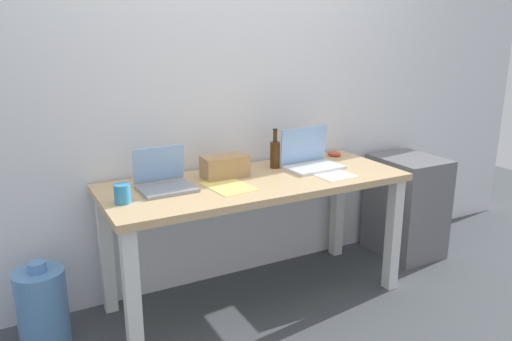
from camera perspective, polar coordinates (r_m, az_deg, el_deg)
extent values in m
plane|color=#42474C|center=(3.12, 0.00, -14.38)|extent=(8.00, 8.00, 0.00)
cube|color=white|center=(3.07, -3.59, 10.73)|extent=(5.20, 0.08, 2.60)
cube|color=tan|center=(2.83, 0.00, -1.37)|extent=(1.73, 0.68, 0.04)
cube|color=silver|center=(2.47, -14.00, -14.10)|extent=(0.07, 0.07, 0.72)
cube|color=silver|center=(3.19, 15.45, -7.11)|extent=(0.07, 0.07, 0.72)
cube|color=silver|center=(2.96, -16.78, -9.07)|extent=(0.07, 0.07, 0.72)
cube|color=silver|center=(3.59, 9.31, -4.17)|extent=(0.07, 0.07, 0.72)
cube|color=gray|center=(2.66, -10.15, -2.09)|extent=(0.29, 0.23, 0.02)
cube|color=#8CB7EA|center=(2.73, -11.09, 0.73)|extent=(0.28, 0.05, 0.20)
cube|color=silver|center=(3.04, 6.71, 0.34)|extent=(0.35, 0.23, 0.02)
cube|color=#8CB7EA|center=(3.10, 5.52, 2.95)|extent=(0.34, 0.05, 0.22)
cylinder|color=#47280F|center=(3.04, 2.19, 1.80)|extent=(0.06, 0.06, 0.16)
cylinder|color=#47280F|center=(3.01, 2.21, 3.97)|extent=(0.03, 0.03, 0.07)
cylinder|color=black|center=(3.00, 2.22, 4.74)|extent=(0.03, 0.03, 0.01)
ellipsoid|color=#D84C38|center=(3.37, 8.94, 1.92)|extent=(0.10, 0.12, 0.03)
cube|color=tan|center=(2.85, -3.61, 0.47)|extent=(0.26, 0.14, 0.13)
cylinder|color=#338CC6|center=(2.50, -15.08, -2.59)|extent=(0.08, 0.08, 0.09)
cube|color=white|center=(2.96, 8.36, -0.30)|extent=(0.23, 0.31, 0.00)
cube|color=#F4E06B|center=(2.69, -3.19, -1.82)|extent=(0.24, 0.32, 0.00)
cylinder|color=#598CC6|center=(2.85, -23.29, -14.26)|extent=(0.25, 0.25, 0.41)
cylinder|color=#598CC6|center=(2.74, -23.81, -10.08)|extent=(0.09, 0.09, 0.05)
cube|color=slate|center=(3.73, 16.83, -3.90)|extent=(0.40, 0.48, 0.71)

